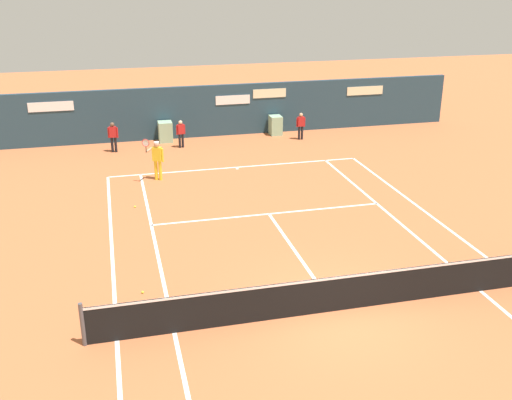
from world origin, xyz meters
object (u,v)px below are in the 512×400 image
ball_kid_centre_post (113,135)px  tennis_ball_mid_court (135,207)px  tennis_ball_by_sideline (143,292)px  player_on_baseline (157,157)px  ball_kid_left_post (301,124)px  ball_kid_right_post (181,132)px

ball_kid_centre_post → tennis_ball_mid_court: size_ratio=20.42×
tennis_ball_mid_court → tennis_ball_by_sideline: bearing=-91.5°
player_on_baseline → tennis_ball_mid_court: size_ratio=26.55×
ball_kid_left_post → ball_kid_centre_post: (-8.93, -0.00, 0.04)m
ball_kid_centre_post → ball_kid_left_post: bearing=-172.0°
player_on_baseline → tennis_ball_mid_court: 3.12m
ball_kid_centre_post → tennis_ball_mid_court: (0.51, -7.15, -0.77)m
tennis_ball_mid_court → ball_kid_right_post: bearing=70.3°
ball_kid_right_post → player_on_baseline: bearing=59.9°
ball_kid_right_post → tennis_ball_mid_court: 7.63m
ball_kid_left_post → ball_kid_right_post: size_ratio=1.02×
ball_kid_right_post → tennis_ball_by_sideline: bearing=67.1°
player_on_baseline → ball_kid_left_post: (7.34, 4.37, -0.19)m
ball_kid_left_post → ball_kid_centre_post: bearing=2.2°
tennis_ball_by_sideline → tennis_ball_mid_court: bearing=88.5°
player_on_baseline → tennis_ball_by_sideline: size_ratio=26.55×
ball_kid_left_post → tennis_ball_by_sideline: 15.79m
ball_kid_right_post → tennis_ball_by_sideline: size_ratio=19.08×
ball_kid_left_post → tennis_ball_by_sideline: (-8.57, -13.24, -0.73)m
player_on_baseline → tennis_ball_mid_court: (-1.07, -2.78, -0.92)m
ball_kid_centre_post → ball_kid_right_post: bearing=-172.0°
player_on_baseline → tennis_ball_by_sideline: 9.01m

